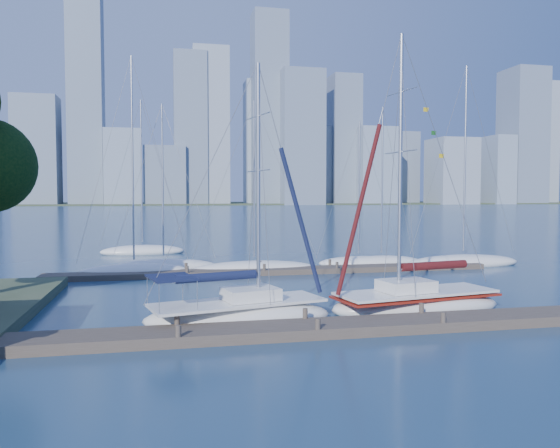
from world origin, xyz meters
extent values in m
plane|color=navy|center=(0.00, 0.00, 0.00)|extent=(700.00, 700.00, 0.00)
cube|color=#433A31|center=(0.00, 0.00, 0.20)|extent=(26.00, 2.00, 0.40)
cube|color=#433A31|center=(2.00, 16.00, 0.18)|extent=(30.00, 1.80, 0.36)
cube|color=#38472D|center=(0.00, 320.00, 0.00)|extent=(800.00, 100.00, 1.50)
ellipsoid|color=white|center=(-2.47, 2.34, 0.23)|extent=(8.13, 4.29, 1.36)
cube|color=white|center=(-2.47, 2.34, 0.86)|extent=(7.52, 3.95, 0.11)
cube|color=white|center=(-1.94, 2.47, 1.18)|extent=(2.50, 2.11, 0.50)
cylinder|color=silver|center=(-1.59, 2.55, 5.81)|extent=(0.16, 0.16, 9.80)
cylinder|color=silver|center=(-3.37, 2.12, 1.90)|extent=(3.59, 0.95, 0.09)
cylinder|color=#111A39|center=(-3.37, 2.12, 1.99)|extent=(3.37, 1.15, 0.36)
cube|color=#111A39|center=(-5.18, 1.69, 2.08)|extent=(2.09, 2.48, 0.07)
ellipsoid|color=white|center=(5.73, 2.87, 0.23)|extent=(8.33, 3.92, 1.41)
cube|color=white|center=(5.73, 2.87, 0.89)|extent=(7.72, 3.62, 0.11)
cube|color=white|center=(5.18, 2.77, 1.22)|extent=(2.50, 2.06, 0.52)
cylinder|color=silver|center=(4.81, 2.71, 6.63)|extent=(0.17, 0.17, 11.39)
cylinder|color=silver|center=(6.68, 3.03, 1.97)|extent=(3.76, 0.73, 0.09)
cylinder|color=#460F13|center=(6.68, 3.03, 2.06)|extent=(3.50, 0.95, 0.37)
cube|color=maroon|center=(5.73, 2.87, 0.73)|extent=(7.90, 3.75, 0.09)
ellipsoid|color=white|center=(-7.38, 17.33, 0.21)|extent=(7.47, 3.46, 1.14)
cylinder|color=silver|center=(-7.38, 17.33, 7.69)|extent=(0.12, 0.12, 13.32)
ellipsoid|color=white|center=(-5.46, 19.43, 0.21)|extent=(7.84, 4.73, 1.13)
cylinder|color=silver|center=(-5.46, 19.43, 6.34)|extent=(0.12, 0.12, 10.63)
ellipsoid|color=white|center=(0.68, 17.18, 0.20)|extent=(8.95, 4.42, 1.13)
cylinder|color=silver|center=(0.68, 17.18, 6.37)|extent=(0.12, 0.12, 10.70)
ellipsoid|color=white|center=(9.04, 19.21, 0.18)|extent=(6.57, 3.21, 0.98)
cylinder|color=silver|center=(9.04, 19.21, 5.86)|extent=(0.11, 0.11, 9.93)
ellipsoid|color=white|center=(10.65, 18.67, 0.19)|extent=(6.83, 4.26, 1.07)
cylinder|color=silver|center=(10.65, 18.67, 6.42)|extent=(0.12, 0.12, 10.89)
ellipsoid|color=white|center=(16.52, 17.04, 0.23)|extent=(9.15, 3.21, 1.25)
cylinder|color=silver|center=(16.52, 17.04, 7.98)|extent=(0.14, 0.14, 13.69)
ellipsoid|color=white|center=(-7.30, 30.69, 0.22)|extent=(7.64, 3.18, 1.20)
cylinder|color=silver|center=(-7.30, 30.69, 7.44)|extent=(0.13, 0.13, 12.69)
cube|color=slate|center=(-69.73, 287.50, 28.55)|extent=(22.27, 17.63, 57.09)
cube|color=#98A9B6|center=(-47.55, 309.43, 21.80)|extent=(14.81, 17.61, 43.61)
cube|color=#8291A9|center=(-25.94, 284.92, 20.21)|extent=(18.84, 19.81, 40.43)
cube|color=slate|center=(-4.22, 286.68, 16.06)|extent=(22.43, 16.86, 32.13)
cube|color=#98A9B6|center=(21.35, 289.48, 43.78)|extent=(19.93, 14.99, 87.55)
cube|color=#8291A9|center=(51.90, 304.67, 36.59)|extent=(17.67, 17.46, 73.18)
cube|color=slate|center=(70.99, 278.50, 37.39)|extent=(23.45, 18.95, 74.77)
cube|color=#98A9B6|center=(91.42, 294.72, 22.79)|extent=(14.99, 17.11, 45.57)
cube|color=#8291A9|center=(115.77, 279.60, 22.26)|extent=(22.30, 18.80, 44.52)
cube|color=slate|center=(147.05, 309.52, 22.86)|extent=(15.06, 17.52, 45.71)
cube|color=#98A9B6|center=(164.09, 278.94, 19.56)|extent=(23.97, 23.94, 39.13)
cube|color=#8291A9|center=(194.50, 279.05, 20.66)|extent=(13.25, 21.38, 41.33)
cube|color=slate|center=(213.93, 282.23, 41.61)|extent=(21.88, 23.60, 83.22)
cube|color=#98A9B6|center=(241.25, 301.60, 40.08)|extent=(17.61, 17.08, 80.17)
cube|color=slate|center=(-45.00, 290.00, 59.89)|extent=(17.75, 18.00, 119.77)
cube|color=slate|center=(10.00, 290.00, 41.98)|extent=(18.05, 18.00, 83.97)
cube|color=slate|center=(55.00, 290.00, 54.48)|extent=(19.54, 18.00, 108.96)
cube|color=slate|center=(100.00, 290.00, 37.83)|extent=(16.84, 18.00, 75.66)
camera|label=1|loc=(-5.48, -19.80, 5.27)|focal=35.00mm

